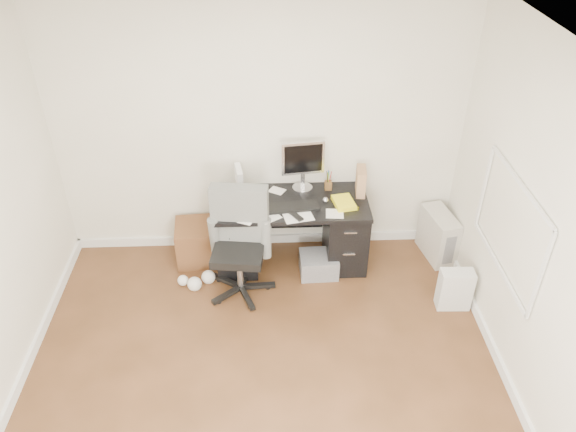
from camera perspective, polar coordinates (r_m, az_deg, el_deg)
name	(u,v)px	position (r m, az deg, el deg)	size (l,w,h in m)	color
ground	(264,391)	(4.77, -2.45, -17.34)	(4.00, 4.00, 0.00)	#402814
room_shell	(263,223)	(3.63, -2.58, -0.69)	(4.02, 4.02, 2.71)	beige
desk	(292,230)	(5.69, 0.36, -1.45)	(1.50, 0.70, 0.75)	black
loose_papers	(271,205)	(5.44, -1.71, 1.16)	(1.10, 0.60, 0.00)	white
lcd_monitor	(303,165)	(5.55, 1.51, 5.15)	(0.43, 0.24, 0.54)	silver
keyboard	(293,207)	(5.38, 0.56, 0.93)	(0.49, 0.17, 0.03)	black
computer_mouse	(325,200)	(5.46, 3.82, 1.62)	(0.06, 0.06, 0.06)	silver
travel_mug	(233,200)	(5.35, -5.59, 1.60)	(0.09, 0.09, 0.20)	#162D98
white_binder	(239,181)	(5.56, -4.98, 3.58)	(0.11, 0.25, 0.28)	white
magazine_file	(361,181)	(5.59, 7.41, 3.53)	(0.12, 0.23, 0.27)	#996F4A
pen_cup	(328,180)	(5.64, 4.13, 3.66)	(0.09, 0.09, 0.21)	brown
yellow_book	(344,202)	(5.46, 5.76, 1.38)	(0.20, 0.26, 0.04)	yellow
paper_remote	(298,216)	(5.27, 1.05, 0.05)	(0.27, 0.22, 0.02)	white
office_chair	(238,246)	(5.26, -5.07, -3.10)	(0.62, 0.62, 1.09)	#575A57
pc_tower	(438,235)	(6.07, 15.00, -1.90)	(0.23, 0.51, 0.51)	beige
shopping_bag	(455,289)	(5.51, 16.59, -7.16)	(0.31, 0.22, 0.42)	silver
wicker_basket	(197,242)	(5.91, -9.18, -2.64)	(0.42, 0.42, 0.42)	#4E2D17
desk_printer	(319,264)	(5.72, 3.13, -4.93)	(0.38, 0.31, 0.22)	slate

